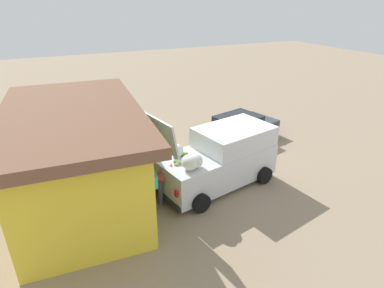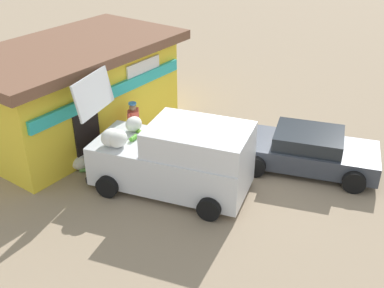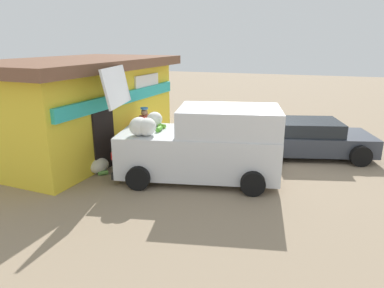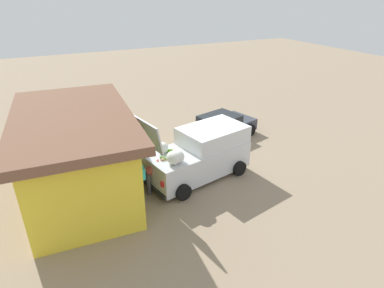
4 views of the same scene
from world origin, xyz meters
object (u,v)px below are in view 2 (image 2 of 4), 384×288
Objects in this scene: delivery_van at (176,157)px; paint_bucket at (176,131)px; storefront_bar at (76,90)px; customer_bending at (108,146)px; vendor_standing at (134,124)px; unloaded_banana_pile at (81,162)px; parked_sedan at (307,150)px.

delivery_van is 14.91× the size of paint_bucket.
storefront_bar reaches higher than customer_bending.
vendor_standing is 5.16× the size of paint_bucket.
customer_bending is at bearing -71.01° from unloaded_banana_pile.
storefront_bar is at bearing 77.20° from delivery_van.
paint_bucket is (-0.35, 4.33, -0.40)m from parked_sedan.
customer_bending is 4.34× the size of paint_bucket.
customer_bending is at bearing -118.72° from storefront_bar.
unloaded_banana_pile reaches higher than paint_bucket.
parked_sedan is 2.65× the size of vendor_standing.
storefront_bar is at bearing 119.21° from paint_bucket.
parked_sedan is 5.23m from vendor_standing.
delivery_van is 3.19m from paint_bucket.
parked_sedan is (2.92, -2.62, -0.41)m from delivery_van.
parked_sedan is (1.90, -7.11, -1.01)m from storefront_bar.
delivery_van reaches higher than unloaded_banana_pile.
delivery_van is at bearing 138.04° from parked_sedan.
vendor_standing is (0.09, -2.21, -0.65)m from storefront_bar.
unloaded_banana_pile is (-1.70, 0.67, -0.72)m from vendor_standing.
paint_bucket is (1.47, -0.56, -0.76)m from vendor_standing.
vendor_standing is (-1.81, 4.89, 0.36)m from parked_sedan.
parked_sedan is at bearing -55.69° from customer_bending.
delivery_van is at bearing -102.80° from storefront_bar.
delivery_van is 2.53m from vendor_standing.
storefront_bar is 23.43× the size of paint_bucket.
storefront_bar is 2.31m from vendor_standing.
vendor_standing is at bearing 158.93° from paint_bucket.
storefront_bar reaches higher than delivery_van.
delivery_van is 3.44× the size of customer_bending.
customer_bending is 2.97m from paint_bucket.
parked_sedan is at bearing -75.04° from storefront_bar.
parked_sedan is 4.36m from paint_bucket.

